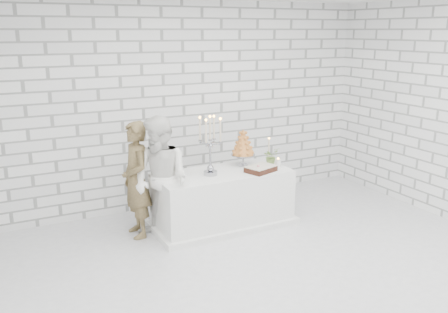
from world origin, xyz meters
TOP-DOWN VIEW (x-y plane):
  - ground at (0.00, 0.00)m, footprint 6.00×5.00m
  - wall_back at (0.00, 2.50)m, footprint 6.00×0.01m
  - cake_table at (0.09, 1.42)m, footprint 1.80×0.80m
  - groom at (-1.03, 1.62)m, footprint 0.37×0.55m
  - bride at (-0.80, 1.35)m, footprint 0.89×0.96m
  - candelabra at (-0.11, 1.38)m, footprint 0.33×0.33m
  - croquembouche at (0.49, 1.58)m, footprint 0.41×0.41m
  - chocolate_cake at (0.55, 1.20)m, footprint 0.45×0.38m
  - pillar_candle at (0.86, 1.27)m, footprint 0.09×0.09m
  - extra_taper at (0.94, 1.63)m, footprint 0.07×0.07m
  - flowers at (0.86, 1.44)m, footprint 0.25×0.23m

SIDE VIEW (x-z plane):
  - ground at x=0.00m, z-range -0.01..0.01m
  - cake_table at x=0.09m, z-range 0.00..0.75m
  - groom at x=-1.03m, z-range 0.00..1.49m
  - bride at x=-0.80m, z-range 0.00..1.57m
  - chocolate_cake at x=0.55m, z-range 0.75..0.83m
  - pillar_candle at x=0.86m, z-range 0.75..0.87m
  - flowers at x=0.86m, z-range 0.75..0.99m
  - extra_taper at x=0.94m, z-range 0.75..1.07m
  - croquembouche at x=0.49m, z-range 0.75..1.27m
  - candelabra at x=-0.11m, z-range 0.75..1.54m
  - wall_back at x=0.00m, z-range 0.00..3.00m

